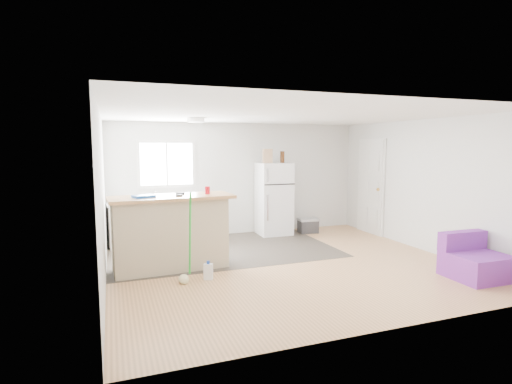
% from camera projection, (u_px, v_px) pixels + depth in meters
% --- Properties ---
extents(room, '(5.51, 5.01, 2.41)m').
position_uv_depth(room, '(287.00, 191.00, 6.35)').
color(room, '#A67445').
rests_on(room, ground).
extents(vinyl_zone, '(4.05, 2.50, 0.00)m').
position_uv_depth(vinyl_zone, '(223.00, 249.00, 7.41)').
color(vinyl_zone, '#2D2622').
rests_on(vinyl_zone, floor).
extents(window, '(1.18, 0.06, 0.98)m').
position_uv_depth(window, '(167.00, 164.00, 8.11)').
color(window, white).
rests_on(window, back_wall).
extents(interior_door, '(0.11, 0.92, 2.10)m').
position_uv_depth(interior_door, '(371.00, 187.00, 8.75)').
color(interior_door, white).
rests_on(interior_door, right_wall).
extents(ceiling_fixture, '(0.30, 0.30, 0.07)m').
position_uv_depth(ceiling_fixture, '(196.00, 120.00, 6.93)').
color(ceiling_fixture, white).
rests_on(ceiling_fixture, ceiling).
extents(kitchen_cabinets, '(1.92, 0.77, 1.10)m').
position_uv_depth(kitchen_cabinets, '(157.00, 222.00, 7.89)').
color(kitchen_cabinets, white).
rests_on(kitchen_cabinets, floor).
extents(peninsula, '(1.92, 0.84, 1.15)m').
position_uv_depth(peninsula, '(171.00, 232.00, 6.19)').
color(peninsula, tan).
rests_on(peninsula, floor).
extents(refrigerator, '(0.69, 0.66, 1.55)m').
position_uv_depth(refrigerator, '(274.00, 199.00, 8.65)').
color(refrigerator, white).
rests_on(refrigerator, floor).
extents(cooler, '(0.45, 0.32, 0.33)m').
position_uv_depth(cooler, '(308.00, 225.00, 8.83)').
color(cooler, '#2E2E31').
rests_on(cooler, floor).
extents(purple_seat, '(0.80, 0.75, 0.64)m').
position_uv_depth(purple_seat, '(475.00, 262.00, 5.81)').
color(purple_seat, '#7D2E96').
rests_on(purple_seat, floor).
extents(cleaner_jug, '(0.15, 0.13, 0.27)m').
position_uv_depth(cleaner_jug, '(208.00, 271.00, 5.74)').
color(cleaner_jug, white).
rests_on(cleaner_jug, floor).
extents(mop, '(0.22, 0.37, 1.30)m').
position_uv_depth(mop, '(186.00, 267.00, 5.59)').
color(mop, green).
rests_on(mop, floor).
extents(red_cup, '(0.09, 0.09, 0.12)m').
position_uv_depth(red_cup, '(207.00, 190.00, 6.36)').
color(red_cup, red).
rests_on(red_cup, peninsula).
extents(blue_tray, '(0.36, 0.31, 0.04)m').
position_uv_depth(blue_tray, '(144.00, 196.00, 5.93)').
color(blue_tray, blue).
rests_on(blue_tray, peninsula).
extents(tool_a, '(0.15, 0.07, 0.03)m').
position_uv_depth(tool_a, '(180.00, 194.00, 6.28)').
color(tool_a, black).
rests_on(tool_a, peninsula).
extents(tool_b, '(0.10, 0.05, 0.03)m').
position_uv_depth(tool_b, '(179.00, 196.00, 6.05)').
color(tool_b, black).
rests_on(tool_b, peninsula).
extents(cardboard_box, '(0.21, 0.13, 0.30)m').
position_uv_depth(cardboard_box, '(268.00, 156.00, 8.45)').
color(cardboard_box, tan).
rests_on(cardboard_box, refrigerator).
extents(bottle_left, '(0.08, 0.08, 0.25)m').
position_uv_depth(bottle_left, '(283.00, 157.00, 8.52)').
color(bottle_left, '#3A1D0A').
rests_on(bottle_left, refrigerator).
extents(bottle_right, '(0.08, 0.08, 0.25)m').
position_uv_depth(bottle_right, '(282.00, 157.00, 8.60)').
color(bottle_right, '#3A1D0A').
rests_on(bottle_right, refrigerator).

